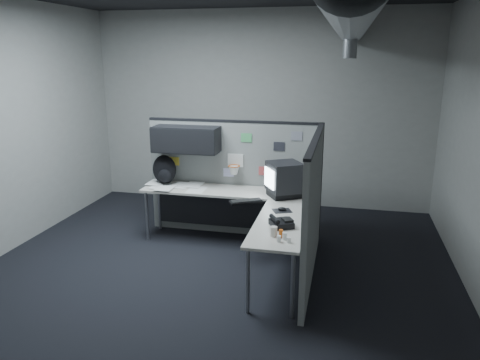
% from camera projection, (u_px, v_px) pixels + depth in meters
% --- Properties ---
extents(room, '(5.62, 5.62, 3.22)m').
position_uv_depth(room, '(264.00, 94.00, 4.86)').
color(room, black).
rests_on(room, ground).
extents(partition_back, '(2.44, 0.42, 1.63)m').
position_uv_depth(partition_back, '(221.00, 166.00, 6.48)').
color(partition_back, gray).
rests_on(partition_back, ground).
extents(partition_right, '(0.07, 2.23, 1.63)m').
position_uv_depth(partition_right, '(313.00, 208.00, 5.28)').
color(partition_right, gray).
rests_on(partition_right, ground).
extents(desk, '(2.31, 2.11, 0.73)m').
position_uv_depth(desk, '(240.00, 206.00, 5.99)').
color(desk, beige).
rests_on(desk, ground).
extents(monitor, '(0.54, 0.54, 0.45)m').
position_uv_depth(monitor, '(284.00, 179.00, 5.94)').
color(monitor, black).
rests_on(monitor, desk).
extents(keyboard, '(0.42, 0.32, 0.04)m').
position_uv_depth(keyboard, '(246.00, 202.00, 5.74)').
color(keyboard, black).
rests_on(keyboard, desk).
extents(mouse, '(0.26, 0.24, 0.05)m').
position_uv_depth(mouse, '(282.00, 210.00, 5.44)').
color(mouse, black).
rests_on(mouse, desk).
extents(phone, '(0.30, 0.31, 0.11)m').
position_uv_depth(phone, '(281.00, 223.00, 4.95)').
color(phone, black).
rests_on(phone, desk).
extents(bottles, '(0.15, 0.16, 0.08)m').
position_uv_depth(bottles, '(283.00, 237.00, 4.59)').
color(bottles, silver).
rests_on(bottles, desk).
extents(cup, '(0.08, 0.08, 0.10)m').
position_uv_depth(cup, '(274.00, 231.00, 4.68)').
color(cup, beige).
rests_on(cup, desk).
extents(papers, '(0.88, 0.57, 0.02)m').
position_uv_depth(papers, '(176.00, 186.00, 6.43)').
color(papers, white).
rests_on(papers, desk).
extents(backpack, '(0.35, 0.31, 0.41)m').
position_uv_depth(backpack, '(164.00, 170.00, 6.52)').
color(backpack, black).
rests_on(backpack, desk).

